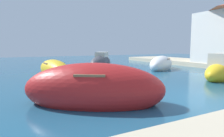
% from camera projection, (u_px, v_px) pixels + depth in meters
% --- Properties ---
extents(ground, '(80.00, 80.00, 0.00)m').
position_uv_depth(ground, '(210.00, 99.00, 8.09)').
color(ground, '#1E5170').
extents(moored_boat_0, '(5.05, 4.37, 1.68)m').
position_uv_depth(moored_boat_0, '(161.00, 64.00, 19.07)').
color(moored_boat_0, white).
rests_on(moored_boat_0, ground).
extents(moored_boat_1, '(2.09, 5.59, 1.53)m').
position_uv_depth(moored_boat_1, '(54.00, 69.00, 15.12)').
color(moored_boat_1, gold).
rests_on(moored_boat_1, ground).
extents(moored_boat_2, '(5.80, 4.81, 2.05)m').
position_uv_depth(moored_boat_2, '(94.00, 89.00, 7.43)').
color(moored_boat_2, '#B21E1E').
rests_on(moored_boat_2, ground).
extents(moored_boat_5, '(4.83, 5.38, 1.97)m').
position_uv_depth(moored_boat_5, '(101.00, 62.00, 21.03)').
color(moored_boat_5, '#3F3F47').
rests_on(moored_boat_5, ground).
extents(moored_boat_6, '(5.69, 3.20, 2.11)m').
position_uv_depth(moored_boat_6, '(224.00, 70.00, 13.42)').
color(moored_boat_6, gold).
rests_on(moored_boat_6, ground).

